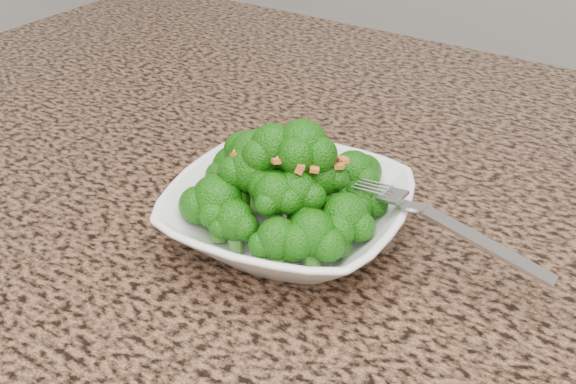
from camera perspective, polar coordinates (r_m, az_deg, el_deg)
The scene contains 5 objects.
granite_counter at distance 0.64m, azimuth 11.81°, elevation -6.75°, with size 1.64×1.04×0.03m, color brown.
bowl at distance 0.63m, azimuth 0.00°, elevation -1.90°, with size 0.21×0.21×0.05m, color white.
broccoli_pile at distance 0.60m, azimuth 0.00°, elevation 3.20°, with size 0.18×0.18×0.08m, color #19650B, non-canonical shape.
garlic_topping at distance 0.58m, azimuth 0.00°, elevation 6.79°, with size 0.11×0.11×0.01m, color orange, non-canonical shape.
fork at distance 0.59m, azimuth 10.15°, elevation -1.25°, with size 0.19×0.03×0.01m, color silver, non-canonical shape.
Camera 1 is at (0.17, -0.18, 1.27)m, focal length 45.00 mm.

